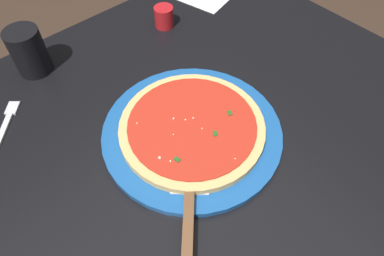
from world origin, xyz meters
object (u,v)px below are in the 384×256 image
(cup_small_sauce, at_px, (164,17))
(serving_plate, at_px, (192,132))
(pizza, at_px, (192,127))
(pizza_server, at_px, (189,206))
(cup_tall_drink, at_px, (29,51))
(fork, at_px, (3,131))

(cup_small_sauce, bearing_deg, serving_plate, -120.39)
(pizza, height_order, cup_small_sauce, cup_small_sauce)
(cup_small_sauce, bearing_deg, pizza, -120.39)
(pizza, xyz_separation_m, cup_small_sauce, (0.19, 0.33, 0.00))
(pizza, bearing_deg, pizza_server, -133.63)
(pizza_server, xyz_separation_m, cup_tall_drink, (-0.03, 0.52, 0.04))
(serving_plate, relative_size, pizza, 1.25)
(pizza, bearing_deg, fork, 137.27)
(cup_tall_drink, bearing_deg, pizza_server, -86.53)
(pizza_server, bearing_deg, pizza, 46.37)
(serving_plate, xyz_separation_m, pizza_server, (-0.12, -0.12, 0.01))
(serving_plate, relative_size, fork, 2.44)
(serving_plate, relative_size, cup_small_sauce, 6.66)
(pizza, height_order, cup_tall_drink, cup_tall_drink)
(pizza, distance_m, cup_small_sauce, 0.38)
(cup_small_sauce, bearing_deg, cup_tall_drink, 168.30)
(pizza, relative_size, cup_tall_drink, 2.68)
(pizza_server, xyz_separation_m, cup_small_sauce, (0.31, 0.45, 0.01))
(serving_plate, distance_m, cup_tall_drink, 0.43)
(serving_plate, xyz_separation_m, cup_small_sauce, (0.19, 0.33, 0.02))
(cup_tall_drink, relative_size, cup_small_sauce, 1.99)
(serving_plate, xyz_separation_m, pizza, (-0.00, -0.00, 0.02))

